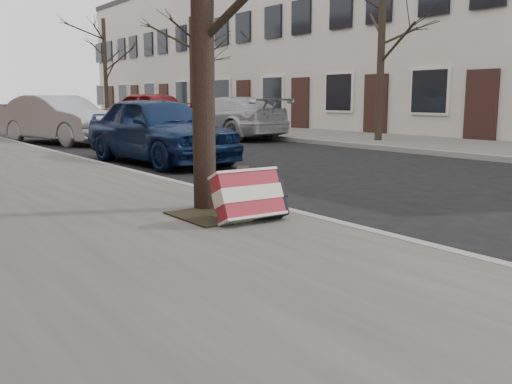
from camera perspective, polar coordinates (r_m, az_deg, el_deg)
ground at (r=6.27m, az=18.25°, el=-2.95°), size 120.00×120.00×0.00m
far_sidewalk at (r=22.59m, az=-1.05°, el=6.24°), size 4.00×70.00×0.12m
house_far at (r=26.79m, az=7.43°, el=14.23°), size 6.70×40.00×7.20m
dirt_patch at (r=5.76m, az=-3.62°, el=-2.26°), size 0.85×0.85×0.02m
suitcase_red at (r=5.40m, az=-0.79°, el=-0.39°), size 0.66×0.38×0.50m
suitcase_navy at (r=5.49m, az=0.41°, el=-0.74°), size 0.55×0.36×0.41m
car_near_front at (r=11.57m, az=-9.67°, el=6.20°), size 1.86×4.07×1.35m
car_near_mid at (r=17.37m, az=-19.00°, el=6.87°), size 2.69×4.42×1.38m
car_far_front at (r=18.43m, az=-3.14°, el=7.41°), size 2.49×4.81×1.33m
car_far_back at (r=23.50m, az=-11.22°, el=7.95°), size 3.21×4.96×1.57m
tree_far_a at (r=16.52m, az=12.39°, el=13.00°), size 0.21×0.21×4.56m
tree_far_b at (r=24.92m, az=-6.39°, el=11.83°), size 0.23×0.23×4.54m
tree_far_c at (r=34.01m, az=-14.84°, el=11.77°), size 0.22×0.22×5.57m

